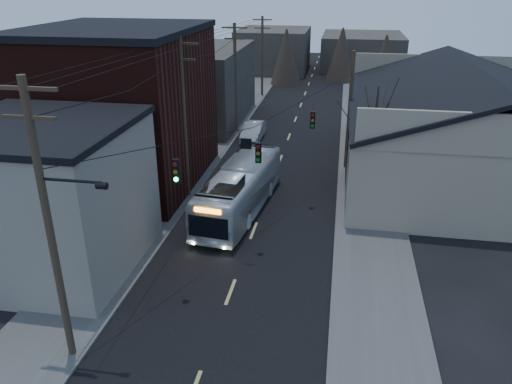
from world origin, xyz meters
TOP-DOWN VIEW (x-y plane):
  - road_surface at (0.00, 30.00)m, footprint 9.00×110.00m
  - sidewalk_left at (-6.50, 30.00)m, footprint 4.00×110.00m
  - sidewalk_right at (6.50, 30.00)m, footprint 4.00×110.00m
  - building_clapboard at (-9.00, 9.00)m, footprint 8.00×8.00m
  - building_brick at (-10.00, 20.00)m, footprint 10.00×12.00m
  - building_left_far at (-9.50, 36.00)m, footprint 9.00×14.00m
  - warehouse at (13.00, 25.00)m, footprint 16.16×20.60m
  - building_far_left at (-6.00, 65.00)m, footprint 10.00×12.00m
  - building_far_right at (7.00, 70.00)m, footprint 12.00×14.00m
  - bare_tree at (6.50, 20.00)m, footprint 0.40×0.40m
  - utility_lines at (-3.11, 24.14)m, footprint 11.24×45.28m
  - bus at (-1.24, 16.32)m, footprint 3.63×10.73m
  - parked_car at (-3.00, 30.78)m, footprint 1.60×4.56m

SIDE VIEW (x-z plane):
  - road_surface at x=0.00m, z-range 0.00..0.02m
  - sidewalk_left at x=-6.50m, z-range 0.00..0.12m
  - sidewalk_right at x=6.50m, z-range 0.00..0.12m
  - parked_car at x=-3.00m, z-range 0.00..1.50m
  - bus at x=-1.24m, z-range 0.00..2.93m
  - building_far_right at x=7.00m, z-range 0.00..5.00m
  - warehouse at x=13.00m, z-range -1.17..6.56m
  - building_far_left at x=-6.00m, z-range 0.00..6.00m
  - building_clapboard at x=-9.00m, z-range 0.00..7.00m
  - building_left_far at x=-9.50m, z-range 0.00..7.00m
  - bare_tree at x=6.50m, z-range 0.00..7.20m
  - utility_lines at x=-3.11m, z-range -0.30..10.20m
  - building_brick at x=-10.00m, z-range 0.00..10.00m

